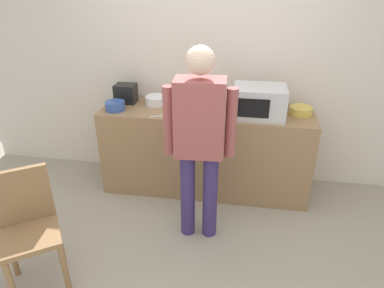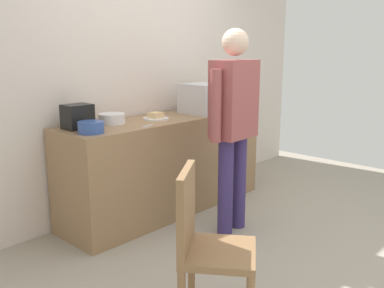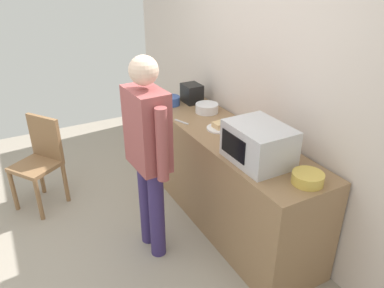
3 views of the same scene
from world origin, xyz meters
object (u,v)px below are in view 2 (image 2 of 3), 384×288
toaster (78,117)px  fork_utensil (148,126)px  microwave (207,98)px  spoon_utensil (180,111)px  salad_bowl (112,119)px  cereal_bowl (91,127)px  mixing_bowl (224,104)px  sandwich_plate (156,117)px  wooden_chair (205,243)px  person_standing (234,117)px

toaster → fork_utensil: toaster is taller
microwave → spoon_utensil: 0.32m
salad_bowl → cereal_bowl: bearing=-147.8°
salad_bowl → spoon_utensil: size_ratio=1.37×
mixing_bowl → sandwich_plate: bearing=-177.4°
mixing_bowl → wooden_chair: (-2.08, -1.54, -0.44)m
salad_bowl → mixing_bowl: bearing=-2.3°
salad_bowl → cereal_bowl: 0.44m
fork_utensil → wooden_chair: bearing=-118.9°
sandwich_plate → wooden_chair: size_ratio=0.25×
sandwich_plate → fork_utensil: size_ratio=1.40×
toaster → sandwich_plate: bearing=-8.8°
wooden_chair → person_standing: bearing=31.3°
sandwich_plate → spoon_utensil: size_ratio=1.40×
toaster → person_standing: person_standing is taller
spoon_utensil → wooden_chair: wooden_chair is taller
toaster → person_standing: bearing=-43.9°
sandwich_plate → mixing_bowl: (1.08, 0.05, 0.02)m
fork_utensil → person_standing: (0.48, -0.54, 0.08)m
fork_utensil → spoon_utensil: (0.83, 0.42, 0.00)m
salad_bowl → fork_utensil: 0.37m
mixing_bowl → toaster: 1.83m
cereal_bowl → sandwich_plate: bearing=8.9°
cereal_bowl → mixing_bowl: cereal_bowl is taller
salad_bowl → person_standing: person_standing is taller
toaster → fork_utensil: (0.45, -0.35, -0.10)m
sandwich_plate → mixing_bowl: bearing=2.6°
cereal_bowl → mixing_bowl: size_ratio=0.91×
sandwich_plate → fork_utensil: bearing=-142.6°
fork_utensil → salad_bowl: bearing=107.8°
salad_bowl → cereal_bowl: cereal_bowl is taller
wooden_chair → microwave: bearing=40.6°
wooden_chair → sandwich_plate: bearing=56.1°
salad_bowl → fork_utensil: size_ratio=1.37×
spoon_utensil → cereal_bowl: bearing=-166.6°
mixing_bowl → toaster: bearing=177.9°
toaster → person_standing: 1.29m
spoon_utensil → salad_bowl: bearing=-175.3°
sandwich_plate → wooden_chair: sandwich_plate is taller
sandwich_plate → mixing_bowl: mixing_bowl is taller
sandwich_plate → person_standing: bearing=-77.4°
microwave → mixing_bowl: bearing=15.5°
spoon_utensil → wooden_chair: 2.30m
microwave → fork_utensil: size_ratio=2.94×
person_standing → sandwich_plate: bearing=102.6°
cereal_bowl → spoon_utensil: 1.35m
fork_utensil → person_standing: 0.73m
sandwich_plate → toaster: 0.77m
toaster → microwave: bearing=-7.5°
salad_bowl → mixing_bowl: (1.49, -0.06, -0.00)m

